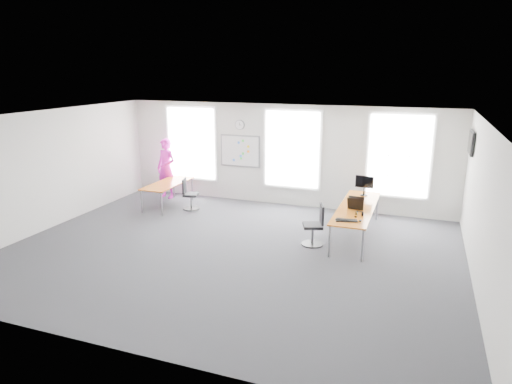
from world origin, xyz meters
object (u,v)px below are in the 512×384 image
at_px(desk_left, 168,185).
at_px(chair_left, 189,196).
at_px(person, 166,168).
at_px(headphones, 359,213).
at_px(keyboard, 346,220).
at_px(desk_right, 357,209).
at_px(monitor, 364,184).
at_px(chair_right, 315,227).

height_order(desk_left, chair_left, chair_left).
xyz_separation_m(person, headphones, (6.31, -2.16, -0.14)).
relative_size(chair_left, person, 0.48).
height_order(chair_left, keyboard, chair_left).
bearing_deg(desk_left, headphones, -13.07).
relative_size(desk_right, keyboard, 6.56).
bearing_deg(monitor, desk_left, -167.74).
relative_size(chair_left, keyboard, 1.91).
bearing_deg(desk_right, keyboard, -93.15).
distance_m(chair_right, keyboard, 0.86).
bearing_deg(chair_right, monitor, 137.06).
bearing_deg(monitor, headphones, -77.65).
xyz_separation_m(chair_right, monitor, (0.83, 1.97, 0.65)).
xyz_separation_m(chair_left, monitor, (4.93, 0.47, 0.68)).
bearing_deg(chair_left, desk_right, -113.23).
bearing_deg(desk_left, chair_right, -17.98).
bearing_deg(chair_right, desk_left, -127.95).
bearing_deg(desk_left, desk_right, -6.92).
height_order(desk_right, chair_left, chair_left).
height_order(chair_right, headphones, chair_right).
bearing_deg(desk_left, chair_left, -5.61).
xyz_separation_m(desk_left, monitor, (5.67, 0.40, 0.43)).
height_order(desk_right, desk_left, desk_right).
height_order(headphones, monitor, monitor).
bearing_deg(chair_right, chair_left, -130.07).
distance_m(desk_right, desk_left, 5.69).
distance_m(desk_left, chair_right, 5.09).
bearing_deg(chair_left, chair_right, -126.21).
bearing_deg(chair_right, desk_right, 117.57).
relative_size(person, headphones, 10.80).
xyz_separation_m(desk_right, chair_left, (-4.90, 0.61, -0.31)).
height_order(desk_left, chair_right, chair_right).
xyz_separation_m(chair_left, headphones, (5.05, -1.27, 0.41)).
relative_size(desk_left, person, 1.02).
distance_m(desk_right, chair_left, 4.95).
relative_size(desk_right, headphones, 17.73).
height_order(chair_left, monitor, monitor).
xyz_separation_m(desk_right, desk_left, (-5.65, 0.69, -0.06)).
bearing_deg(desk_left, monitor, 4.00).
bearing_deg(person, desk_right, -0.56).
distance_m(keyboard, monitor, 2.26).
relative_size(chair_right, person, 0.51).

